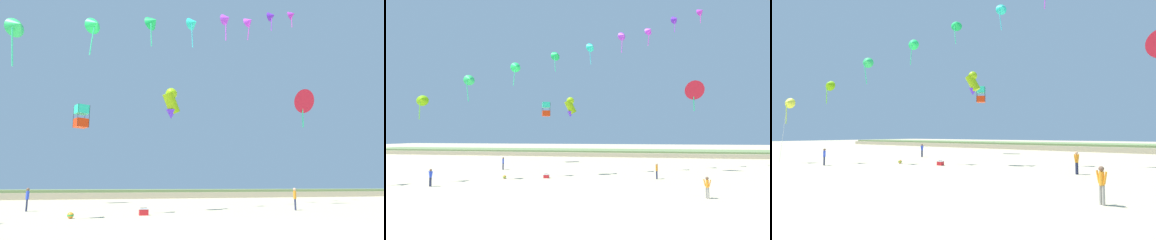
{
  "view_description": "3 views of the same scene",
  "coord_description": "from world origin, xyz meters",
  "views": [
    {
      "loc": [
        -7.06,
        -13.15,
        1.8
      ],
      "look_at": [
        -0.35,
        10.08,
        6.47
      ],
      "focal_mm": 32.0,
      "sensor_mm": 36.0,
      "label": 1
    },
    {
      "loc": [
        4.01,
        -18.04,
        4.56
      ],
      "look_at": [
        -1.06,
        13.01,
        6.47
      ],
      "focal_mm": 24.0,
      "sensor_mm": 36.0,
      "label": 2
    },
    {
      "loc": [
        11.5,
        -9.86,
        2.86
      ],
      "look_at": [
        -2.26,
        10.51,
        4.27
      ],
      "focal_mm": 24.0,
      "sensor_mm": 36.0,
      "label": 3
    }
  ],
  "objects": [
    {
      "name": "person_near_right",
      "position": [
        -11.49,
        14.53,
        0.97
      ],
      "size": [
        0.23,
        0.59,
        1.67
      ],
      "color": "#282D4C",
      "rests_on": "ground"
    },
    {
      "name": "beach_cooler",
      "position": [
        -3.84,
        8.9,
        0.21
      ],
      "size": [
        0.58,
        0.41,
        0.46
      ],
      "color": "red",
      "rests_on": "ground"
    },
    {
      "name": "large_kite_low_lead",
      "position": [
        -1.66,
        11.15,
        7.97
      ],
      "size": [
        1.69,
        1.39,
        2.35
      ],
      "color": "#90C511"
    },
    {
      "name": "large_kite_mid_trail",
      "position": [
        13.48,
        16.81,
        10.5
      ],
      "size": [
        2.61,
        1.76,
        4.09
      ],
      "color": "red"
    },
    {
      "name": "beach_ball",
      "position": [
        -8.11,
        7.82,
        0.18
      ],
      "size": [
        0.36,
        0.36,
        0.36
      ],
      "color": "orange",
      "rests_on": "ground"
    },
    {
      "name": "kite_banner_string",
      "position": [
        -1.48,
        11.84,
        14.72
      ],
      "size": [
        36.34,
        21.16,
        23.74
      ],
      "color": "yellow"
    },
    {
      "name": "person_far_left",
      "position": [
        7.8,
        10.18,
        0.96
      ],
      "size": [
        0.32,
        0.56,
        1.66
      ],
      "color": "#282D4C",
      "rests_on": "ground"
    },
    {
      "name": "large_kite_high_solo",
      "position": [
        -8.5,
        24.46,
        9.1
      ],
      "size": [
        1.68,
        1.68,
        2.41
      ],
      "color": "#F1360E"
    },
    {
      "name": "dune_ridge",
      "position": [
        0.0,
        42.59,
        0.62
      ],
      "size": [
        120.0,
        11.93,
        1.25
      ],
      "color": "tan",
      "rests_on": "ground"
    },
    {
      "name": "ground_plane",
      "position": [
        0.0,
        0.0,
        0.0
      ],
      "size": [
        240.0,
        240.0,
        0.0
      ],
      "primitive_type": "plane",
      "color": "#C1B28E"
    }
  ]
}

